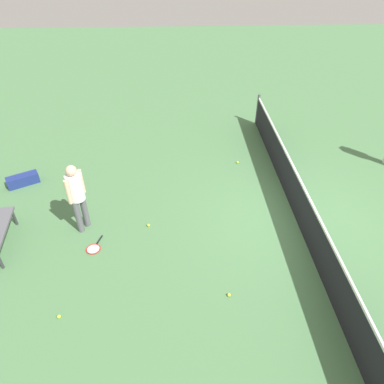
{
  "coord_description": "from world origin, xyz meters",
  "views": [
    {
      "loc": [
        6.34,
        -2.78,
        5.64
      ],
      "look_at": [
        0.06,
        -2.49,
        0.9
      ],
      "focal_mm": 33.4,
      "sensor_mm": 36.0,
      "label": 1
    }
  ],
  "objects_px": {
    "tennis_ball_midcourt": "(148,225)",
    "tennis_ball_near_player": "(229,295)",
    "player_near_side": "(76,193)",
    "tennis_ball_baseline": "(59,317)",
    "tennis_ball_by_net": "(238,162)",
    "equipment_bag": "(22,180)",
    "tennis_racket_near_player": "(94,248)"
  },
  "relations": [
    {
      "from": "tennis_ball_by_net",
      "to": "tennis_racket_near_player",
      "type": "bearing_deg",
      "value": -47.83
    },
    {
      "from": "player_near_side",
      "to": "tennis_racket_near_player",
      "type": "height_order",
      "value": "player_near_side"
    },
    {
      "from": "tennis_ball_baseline",
      "to": "equipment_bag",
      "type": "distance_m",
      "value": 4.62
    },
    {
      "from": "tennis_racket_near_player",
      "to": "tennis_ball_by_net",
      "type": "distance_m",
      "value": 4.89
    },
    {
      "from": "tennis_ball_baseline",
      "to": "tennis_ball_midcourt",
      "type": "bearing_deg",
      "value": 147.82
    },
    {
      "from": "tennis_racket_near_player",
      "to": "tennis_ball_midcourt",
      "type": "relative_size",
      "value": 9.2
    },
    {
      "from": "player_near_side",
      "to": "tennis_racket_near_player",
      "type": "relative_size",
      "value": 2.8
    },
    {
      "from": "tennis_ball_near_player",
      "to": "equipment_bag",
      "type": "distance_m",
      "value": 6.38
    },
    {
      "from": "equipment_bag",
      "to": "player_near_side",
      "type": "bearing_deg",
      "value": 48.02
    },
    {
      "from": "tennis_ball_baseline",
      "to": "tennis_ball_by_net",
      "type": "bearing_deg",
      "value": 141.5
    },
    {
      "from": "player_near_side",
      "to": "tennis_ball_baseline",
      "type": "distance_m",
      "value": 2.56
    },
    {
      "from": "player_near_side",
      "to": "tennis_ball_baseline",
      "type": "height_order",
      "value": "player_near_side"
    },
    {
      "from": "tennis_racket_near_player",
      "to": "tennis_ball_by_net",
      "type": "height_order",
      "value": "tennis_ball_by_net"
    },
    {
      "from": "tennis_racket_near_player",
      "to": "tennis_ball_midcourt",
      "type": "height_order",
      "value": "tennis_ball_midcourt"
    },
    {
      "from": "tennis_ball_baseline",
      "to": "equipment_bag",
      "type": "height_order",
      "value": "equipment_bag"
    },
    {
      "from": "tennis_racket_near_player",
      "to": "tennis_ball_baseline",
      "type": "relative_size",
      "value": 9.2
    },
    {
      "from": "player_near_side",
      "to": "tennis_ball_by_net",
      "type": "bearing_deg",
      "value": 123.37
    },
    {
      "from": "tennis_ball_by_net",
      "to": "tennis_ball_baseline",
      "type": "relative_size",
      "value": 1.0
    },
    {
      "from": "player_near_side",
      "to": "tennis_ball_midcourt",
      "type": "height_order",
      "value": "player_near_side"
    },
    {
      "from": "tennis_ball_midcourt",
      "to": "tennis_ball_by_net",
      "type": "bearing_deg",
      "value": 136.64
    },
    {
      "from": "player_near_side",
      "to": "tennis_ball_baseline",
      "type": "bearing_deg",
      "value": -0.08
    },
    {
      "from": "tennis_racket_near_player",
      "to": "tennis_ball_near_player",
      "type": "distance_m",
      "value": 3.08
    },
    {
      "from": "tennis_ball_baseline",
      "to": "equipment_bag",
      "type": "xyz_separation_m",
      "value": [
        -4.17,
        -2.0,
        0.11
      ]
    },
    {
      "from": "tennis_ball_midcourt",
      "to": "tennis_ball_baseline",
      "type": "relative_size",
      "value": 1.0
    },
    {
      "from": "tennis_ball_near_player",
      "to": "tennis_ball_by_net",
      "type": "height_order",
      "value": "same"
    },
    {
      "from": "tennis_ball_near_player",
      "to": "player_near_side",
      "type": "bearing_deg",
      "value": -123.47
    },
    {
      "from": "tennis_ball_baseline",
      "to": "tennis_racket_near_player",
      "type": "bearing_deg",
      "value": 168.98
    },
    {
      "from": "tennis_ball_midcourt",
      "to": "tennis_ball_baseline",
      "type": "bearing_deg",
      "value": -32.18
    },
    {
      "from": "tennis_ball_near_player",
      "to": "equipment_bag",
      "type": "height_order",
      "value": "equipment_bag"
    },
    {
      "from": "tennis_racket_near_player",
      "to": "equipment_bag",
      "type": "xyz_separation_m",
      "value": [
        -2.48,
        -2.33,
        0.13
      ]
    },
    {
      "from": "tennis_ball_midcourt",
      "to": "tennis_ball_near_player",
      "type": "bearing_deg",
      "value": 38.73
    },
    {
      "from": "tennis_ball_midcourt",
      "to": "tennis_ball_baseline",
      "type": "xyz_separation_m",
      "value": [
        2.34,
        -1.47,
        0.0
      ]
    }
  ]
}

